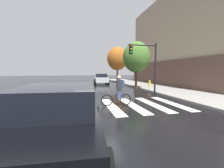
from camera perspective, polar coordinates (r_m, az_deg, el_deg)
ground_plane at (r=8.29m, az=-5.39°, el=-8.63°), size 120.00×120.00×0.00m
crosswalk_stripes at (r=8.31m, az=-4.34°, el=-8.54°), size 9.12×4.10×0.01m
sedan_near at (r=3.99m, az=-19.44°, el=-11.68°), size 2.39×4.71×1.59m
sedan_mid at (r=22.95m, az=-4.11°, el=2.05°), size 2.35×4.57×1.54m
cyclist at (r=8.44m, az=2.47°, el=-2.54°), size 1.71×0.38×1.69m
traffic_light_near at (r=12.78m, az=12.74°, el=8.94°), size 2.47×0.28×4.20m
fire_hydrant at (r=17.83m, az=13.93°, el=0.25°), size 0.33×0.22×0.78m
street_tree_near at (r=16.34m, az=9.15°, el=9.92°), size 2.82×2.82×5.01m
street_tree_mid at (r=24.61m, az=2.02°, el=9.51°), size 3.26×3.26×5.79m
corner_building at (r=26.27m, az=32.92°, el=12.61°), size 15.45×19.01×11.71m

